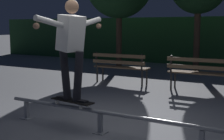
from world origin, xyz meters
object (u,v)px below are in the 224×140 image
at_px(park_bench_leftmost, 120,65).
at_px(park_bench_left_center, 200,70).
at_px(skateboarder, 71,42).
at_px(grind_rail, 100,115).
at_px(skateboard, 72,101).

bearing_deg(park_bench_leftmost, park_bench_left_center, 0.00).
height_order(skateboarder, park_bench_left_center, skateboarder).
bearing_deg(park_bench_left_center, grind_rail, -97.10).
xyz_separation_m(skateboarder, park_bench_left_center, (1.00, 3.81, -0.83)).
height_order(grind_rail, skateboard, skateboard).
distance_m(skateboard, park_bench_leftmost, 4.00).
relative_size(grind_rail, park_bench_left_center, 2.23).
xyz_separation_m(grind_rail, park_bench_leftmost, (-1.76, 3.81, 0.26)).
relative_size(park_bench_leftmost, park_bench_left_center, 1.00).
relative_size(grind_rail, park_bench_leftmost, 2.23).
relative_size(skateboarder, park_bench_left_center, 0.97).
distance_m(grind_rail, park_bench_left_center, 3.84).
relative_size(grind_rail, skateboarder, 2.30).
height_order(skateboard, skateboarder, skateboarder).
distance_m(skateboarder, park_bench_left_center, 4.02).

